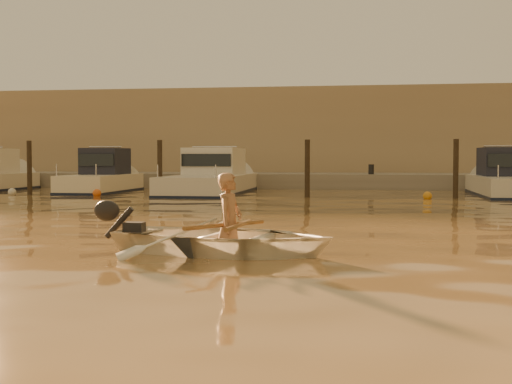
% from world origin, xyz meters
% --- Properties ---
extents(ground_plane, '(160.00, 160.00, 0.00)m').
position_xyz_m(ground_plane, '(0.00, 0.00, 0.00)').
color(ground_plane, olive).
rests_on(ground_plane, ground).
extents(dinghy, '(3.68, 2.94, 0.68)m').
position_xyz_m(dinghy, '(-0.15, -0.74, 0.22)').
color(dinghy, silver).
rests_on(dinghy, ground_plane).
extents(person, '(0.45, 0.60, 1.48)m').
position_xyz_m(person, '(-0.05, -0.76, 0.44)').
color(person, '#996C4C').
rests_on(person, dinghy).
extents(outboard_motor, '(0.96, 0.57, 0.70)m').
position_xyz_m(outboard_motor, '(-1.62, -0.45, 0.28)').
color(outboard_motor, black).
rests_on(outboard_motor, dinghy).
extents(oar_port, '(0.09, 2.10, 0.13)m').
position_xyz_m(oar_port, '(0.10, -0.79, 0.42)').
color(oar_port, brown).
rests_on(oar_port, dinghy).
extents(oar_starboard, '(0.81, 1.98, 0.13)m').
position_xyz_m(oar_starboard, '(-0.10, -0.75, 0.42)').
color(oar_starboard, brown).
rests_on(oar_starboard, dinghy).
extents(moored_boat_1, '(1.90, 5.76, 1.75)m').
position_xyz_m(moored_boat_1, '(-8.59, 16.00, 0.62)').
color(moored_boat_1, '#EEE1C7').
rests_on(moored_boat_1, ground_plane).
extents(moored_boat_2, '(2.50, 8.31, 1.75)m').
position_xyz_m(moored_boat_2, '(-4.15, 16.00, 0.62)').
color(moored_boat_2, silver).
rests_on(moored_boat_2, ground_plane).
extents(moored_boat_4, '(2.31, 7.10, 1.75)m').
position_xyz_m(moored_boat_4, '(6.95, 16.00, 0.62)').
color(moored_boat_4, beige).
rests_on(moored_boat_4, ground_plane).
extents(piling_0, '(0.18, 0.18, 2.20)m').
position_xyz_m(piling_0, '(-10.50, 13.80, 0.90)').
color(piling_0, '#2D2319').
rests_on(piling_0, ground_plane).
extents(piling_1, '(0.18, 0.18, 2.20)m').
position_xyz_m(piling_1, '(-5.50, 13.80, 0.90)').
color(piling_1, '#2D2319').
rests_on(piling_1, ground_plane).
extents(piling_2, '(0.18, 0.18, 2.20)m').
position_xyz_m(piling_2, '(-0.20, 13.80, 0.90)').
color(piling_2, '#2D2319').
rests_on(piling_2, ground_plane).
extents(piling_3, '(0.18, 0.18, 2.20)m').
position_xyz_m(piling_3, '(4.80, 13.80, 0.90)').
color(piling_3, '#2D2319').
rests_on(piling_3, ground_plane).
extents(fender_a, '(0.30, 0.30, 0.30)m').
position_xyz_m(fender_a, '(-11.08, 13.56, 0.10)').
color(fender_a, silver).
rests_on(fender_a, ground_plane).
extents(fender_b, '(0.30, 0.30, 0.30)m').
position_xyz_m(fender_b, '(-7.69, 13.31, 0.10)').
color(fender_b, orange).
rests_on(fender_b, ground_plane).
extents(fender_c, '(0.30, 0.30, 0.30)m').
position_xyz_m(fender_c, '(-2.77, 12.18, 0.10)').
color(fender_c, silver).
rests_on(fender_c, ground_plane).
extents(fender_d, '(0.30, 0.30, 0.30)m').
position_xyz_m(fender_d, '(3.85, 13.35, 0.10)').
color(fender_d, orange).
rests_on(fender_d, ground_plane).
extents(quay, '(52.00, 4.00, 1.00)m').
position_xyz_m(quay, '(0.00, 21.50, 0.15)').
color(quay, gray).
rests_on(quay, ground_plane).
extents(waterfront_building, '(46.00, 7.00, 4.80)m').
position_xyz_m(waterfront_building, '(0.00, 27.00, 2.40)').
color(waterfront_building, '#9E8466').
rests_on(waterfront_building, quay).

